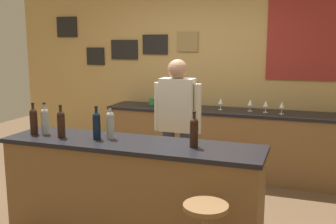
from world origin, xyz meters
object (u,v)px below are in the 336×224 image
Objects in this scene: wine_bottle_d at (97,124)px; wine_glass_d at (266,104)px; wine_bottle_b at (45,120)px; wine_bottle_c at (61,123)px; wine_bottle_e at (110,124)px; wine_glass_b at (221,102)px; bartender at (177,124)px; wine_glass_c at (250,103)px; wine_glass_a at (167,99)px; wine_glass_e at (282,105)px; coffee_mug at (152,102)px; wine_bottle_a at (34,120)px; wine_bottle_f at (194,131)px.

wine_bottle_d reaches higher than wine_glass_d.
wine_bottle_b is 1.97× the size of wine_glass_d.
wine_bottle_c and wine_bottle_e have the same top height.
wine_glass_b is at bearing 58.13° from wine_bottle_b.
bartender is 10.45× the size of wine_glass_c.
wine_bottle_d is 2.01m from wine_glass_a.
wine_glass_a is at bearing 81.48° from wine_bottle_c.
wine_glass_b is 1.00× the size of wine_glass_e.
coffee_mug is at bearing 175.87° from wine_glass_b.
wine_glass_b is at bearing 63.56° from wine_bottle_c.
wine_bottle_a is 0.67m from wine_bottle_d.
wine_glass_a is 1.00× the size of wine_glass_d.
wine_bottle_e is at bearing -116.05° from wine_glass_c.
wine_glass_c is 1.00× the size of wine_glass_e.
wine_bottle_a is 1.97× the size of wine_glass_e.
wine_bottle_d reaches higher than wine_glass_a.
coffee_mug is (0.25, 2.12, -0.11)m from wine_bottle_b.
bartender is 5.29× the size of wine_bottle_e.
wine_bottle_a is (-1.17, -0.86, 0.12)m from bartender.
wine_bottle_d and wine_bottle_f have the same top height.
wine_glass_d is (1.18, 1.99, -0.05)m from wine_bottle_e.
wine_bottle_d is at bearing -1.35° from wine_bottle_b.
wine_bottle_c is at bearing -176.57° from wine_bottle_f.
wine_bottle_d reaches higher than wine_glass_c.
bartender reaches higher than wine_glass_d.
wine_bottle_f is at bearing -84.06° from wine_glass_b.
wine_bottle_f is at bearing 2.05° from wine_bottle_a.
coffee_mug is at bearing 101.53° from wine_bottle_e.
wine_glass_b is (0.59, 1.99, -0.05)m from wine_bottle_e.
bartender is 12.96× the size of coffee_mug.
wine_bottle_a is 1.97× the size of wine_glass_d.
wine_bottle_c is at bearing -116.44° from wine_glass_b.
wine_glass_e is (1.39, 1.94, -0.05)m from wine_bottle_e.
wine_glass_d is (0.38, 2.02, -0.05)m from wine_bottle_f.
wine_bottle_f is at bearing -62.78° from bartender.
wine_bottle_e is 1.97× the size of wine_glass_d.
bartender is at bearing -99.23° from wine_glass_b.
wine_bottle_a is 1.97× the size of wine_glass_c.
wine_bottle_c is at bearing -172.16° from wine_bottle_d.
wine_bottle_e reaches higher than wine_glass_a.
wine_bottle_d is (-0.50, -0.83, 0.12)m from bartender.
bartender is 5.29× the size of wine_bottle_c.
wine_bottle_d is at bearing -178.26° from wine_bottle_f.
coffee_mug is at bearing 122.04° from bartender.
wine_bottle_e is 1.97× the size of wine_glass_e.
wine_bottle_f is 1.97× the size of wine_glass_c.
wine_glass_b is (1.05, 2.10, -0.05)m from wine_bottle_c.
wine_bottle_f is (0.91, 0.03, 0.00)m from wine_bottle_d.
wine_bottle_e is (0.45, 0.11, 0.00)m from wine_bottle_c.
wine_glass_e is (0.20, -0.05, 0.00)m from wine_glass_d.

